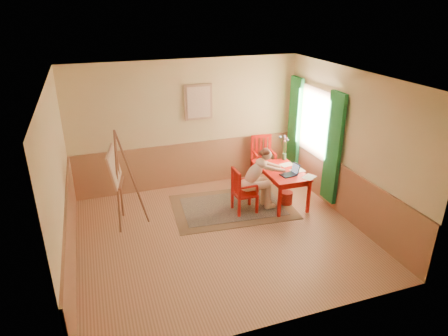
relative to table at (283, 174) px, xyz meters
name	(u,v)px	position (x,y,z in m)	size (l,w,h in m)	color
room	(221,163)	(-1.58, -0.77, 0.77)	(5.04, 4.54, 2.84)	tan
wainscot	(208,191)	(-1.58, 0.02, -0.13)	(5.00, 4.50, 1.00)	#9C6B4D
window	(313,132)	(0.83, 0.33, 0.71)	(0.12, 2.01, 2.20)	white
wall_portrait	(199,102)	(-1.33, 1.43, 1.27)	(0.60, 0.05, 0.76)	tan
rug	(233,207)	(-1.03, 0.12, -0.62)	(2.52, 1.79, 0.02)	#8C7251
table	(283,174)	(0.00, 0.00, 0.00)	(0.74, 1.21, 0.72)	red
chair_left	(242,191)	(-0.91, -0.11, -0.17)	(0.43, 0.42, 0.92)	red
chair_back	(263,159)	(0.06, 1.11, -0.10)	(0.52, 0.54, 1.07)	red
figure	(258,177)	(-0.59, -0.09, 0.07)	(0.94, 0.41, 1.28)	beige
laptop	(291,173)	(0.05, -0.24, 0.13)	(0.38, 0.27, 0.21)	#1E2338
papers	(290,169)	(0.15, -0.01, 0.09)	(0.91, 1.09, 0.00)	white
vase	(284,149)	(0.29, 0.53, 0.33)	(0.19, 0.28, 0.53)	#3F724C
wastebasket	(286,198)	(0.07, -0.10, -0.50)	(0.25, 0.25, 0.27)	#AA2C22
easel	(117,170)	(-3.22, 0.20, 0.47)	(0.68, 0.83, 1.86)	brown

